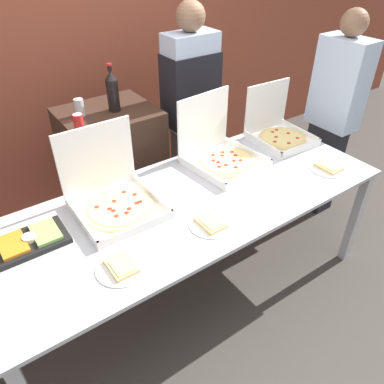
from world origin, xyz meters
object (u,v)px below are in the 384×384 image
pizza_box_far_right (220,152)px  soda_bottle (112,91)px  paper_plate_front_center (329,167)px  soda_can_silver (79,107)px  pizza_box_far_left (278,131)px  soda_can_colored (79,123)px  paper_plate_front_left (121,267)px  pizza_box_near_left (113,196)px  person_server_vest (191,107)px  person_guest_cap (332,117)px  paper_plate_front_right (211,223)px  veggie_tray (30,241)px

pizza_box_far_right → soda_bottle: soda_bottle is taller
paper_plate_front_center → soda_can_silver: soda_can_silver is taller
pizza_box_far_right → pizza_box_far_left: pizza_box_far_right is taller
pizza_box_far_right → soda_can_colored: bearing=142.5°
paper_plate_front_center → soda_bottle: bearing=130.7°
soda_can_colored → pizza_box_far_right: bearing=-31.7°
pizza_box_far_right → paper_plate_front_left: size_ratio=2.02×
pizza_box_near_left → person_server_vest: bearing=32.2°
soda_can_silver → person_guest_cap: (1.84, -0.80, -0.26)m
paper_plate_front_right → person_guest_cap: (1.62, 0.44, 0.06)m
pizza_box_far_right → pizza_box_near_left: size_ratio=1.07×
soda_can_silver → pizza_box_far_left: bearing=-29.5°
pizza_box_far_left → paper_plate_front_right: 1.18m
soda_can_silver → soda_can_colored: bearing=-112.2°
paper_plate_front_left → person_server_vest: (1.18, 1.09, 0.17)m
pizza_box_far_left → paper_plate_front_right: pizza_box_far_left is taller
paper_plate_front_left → soda_can_silver: 1.33m
soda_bottle → soda_can_colored: 0.40m
paper_plate_front_center → soda_bottle: (-1.01, 1.18, 0.40)m
pizza_box_far_right → person_server_vest: size_ratio=0.29×
paper_plate_front_right → paper_plate_front_center: (1.03, 0.00, -0.00)m
pizza_box_far_left → soda_can_silver: pizza_box_far_left is taller
soda_can_silver → soda_can_colored: same height
pizza_box_far_left → paper_plate_front_center: size_ratio=1.75×
paper_plate_front_right → soda_can_colored: (-0.32, 0.99, 0.32)m
pizza_box_near_left → person_server_vest: person_server_vest is taller
pizza_box_far_right → paper_plate_front_left: (-1.02, -0.51, -0.07)m
person_server_vest → soda_can_silver: bearing=-10.5°
pizza_box_near_left → soda_bottle: bearing=62.1°
soda_can_colored → pizza_box_near_left: bearing=-94.7°
pizza_box_far_left → soda_bottle: 1.28m
soda_can_silver → person_server_vest: size_ratio=0.07×
soda_can_silver → paper_plate_front_center: bearing=-44.6°
soda_can_silver → soda_can_colored: size_ratio=1.00×
soda_bottle → person_server_vest: bearing=-9.2°
pizza_box_near_left → veggie_tray: pizza_box_near_left is taller
paper_plate_front_left → soda_can_colored: soda_can_colored is taller
paper_plate_front_left → pizza_box_far_right: bearing=26.6°
paper_plate_front_left → soda_bottle: (0.57, 1.19, 0.40)m
veggie_tray → paper_plate_front_center: bearing=-12.5°
paper_plate_front_left → person_server_vest: size_ratio=0.14×
pizza_box_far_left → paper_plate_front_center: (-0.03, -0.51, -0.06)m
paper_plate_front_right → person_server_vest: bearing=60.1°
pizza_box_near_left → soda_can_colored: 0.59m
soda_bottle → paper_plate_front_right: bearing=-90.7°
paper_plate_front_center → pizza_box_near_left: bearing=162.0°
soda_bottle → soda_can_silver: soda_bottle is taller
person_server_vest → paper_plate_front_center: bearing=110.6°
paper_plate_front_center → soda_can_silver: (-1.25, 1.24, 0.32)m
pizza_box_near_left → soda_bottle: 0.88m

